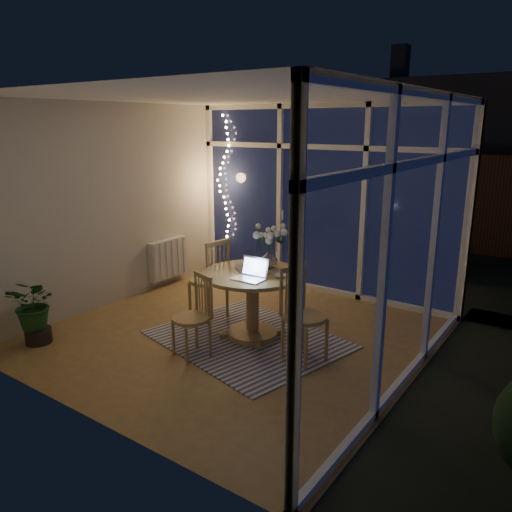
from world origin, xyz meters
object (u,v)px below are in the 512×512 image
object	(u,v)px
dining_table	(253,305)
chair_front	(191,316)
chair_right	(305,315)
laptop	(249,269)
chair_left	(208,278)
potted_plant	(35,310)
flower_vase	(269,259)

from	to	relation	value
dining_table	chair_front	size ratio (longest dim) A/B	1.27
chair_right	chair_front	world-z (taller)	chair_right
laptop	chair_left	bearing A→B (deg)	155.87
dining_table	chair_left	xyz separation A→B (m)	(-0.77, 0.15, 0.13)
chair_left	potted_plant	bearing A→B (deg)	-26.67
chair_right	potted_plant	bearing A→B (deg)	129.15
chair_front	potted_plant	bearing A→B (deg)	-137.89
chair_left	potted_plant	distance (m)	1.95
chair_front	flower_vase	size ratio (longest dim) A/B	4.16
chair_left	chair_right	size ratio (longest dim) A/B	1.04
chair_left	chair_front	xyz separation A→B (m)	(0.54, -0.90, -0.08)
chair_left	flower_vase	world-z (taller)	chair_left
chair_left	chair_front	distance (m)	1.05
chair_left	flower_vase	size ratio (longest dim) A/B	4.89
dining_table	chair_right	distance (m)	0.79
laptop	potted_plant	distance (m)	2.37
chair_right	dining_table	bearing A→B (deg)	89.86
chair_front	flower_vase	bearing A→B (deg)	92.29
chair_front	chair_right	bearing A→B (deg)	47.78
dining_table	laptop	world-z (taller)	laptop
dining_table	flower_vase	bearing A→B (deg)	80.52
flower_vase	dining_table	bearing A→B (deg)	-99.48
chair_left	chair_front	world-z (taller)	chair_left
chair_front	flower_vase	xyz separation A→B (m)	(0.28, 1.01, 0.43)
chair_left	chair_front	bearing A→B (deg)	37.30
flower_vase	laptop	bearing A→B (deg)	-81.34
laptop	potted_plant	world-z (taller)	laptop
chair_right	potted_plant	world-z (taller)	chair_right
chair_left	dining_table	bearing A→B (deg)	85.54
chair_left	flower_vase	distance (m)	0.89
chair_left	flower_vase	bearing A→B (deg)	104.09
chair_front	potted_plant	distance (m)	1.76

